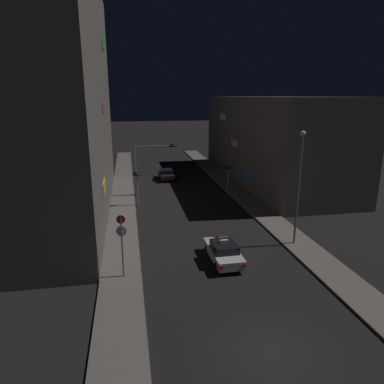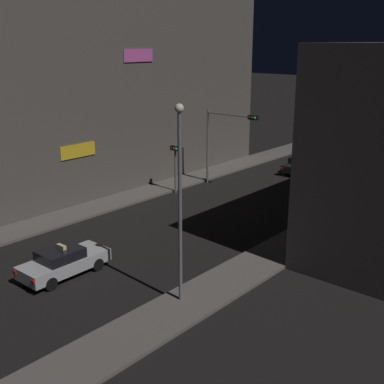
% 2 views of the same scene
% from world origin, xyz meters
% --- Properties ---
extents(ground_plane, '(300.00, 300.00, 0.00)m').
position_xyz_m(ground_plane, '(0.00, 0.00, 0.00)').
color(ground_plane, black).
extents(sidewalk_left, '(2.56, 60.57, 0.15)m').
position_xyz_m(sidewalk_left, '(-6.68, 28.29, 0.08)').
color(sidewalk_left, '#5B5651').
rests_on(sidewalk_left, ground_plane).
extents(sidewalk_right, '(2.56, 60.57, 0.15)m').
position_xyz_m(sidewalk_right, '(6.68, 28.29, 0.08)').
color(sidewalk_right, '#5B5651').
rests_on(sidewalk_right, ground_plane).
extents(building_facade_left, '(6.60, 28.91, 21.70)m').
position_xyz_m(building_facade_left, '(-11.22, 21.98, 10.85)').
color(building_facade_left, '#514C47').
rests_on(building_facade_left, ground_plane).
extents(building_facade_right, '(9.91, 30.63, 10.91)m').
position_xyz_m(building_facade_right, '(12.88, 32.12, 5.46)').
color(building_facade_right, '#514C47').
rests_on(building_facade_right, ground_plane).
extents(taxi, '(1.86, 4.47, 1.62)m').
position_xyz_m(taxi, '(0.22, 9.06, 0.74)').
color(taxi, '#B7B7BC').
rests_on(taxi, ground_plane).
extents(far_car, '(1.90, 4.49, 1.42)m').
position_xyz_m(far_car, '(-0.90, 34.36, 0.73)').
color(far_car, black).
rests_on(far_car, ground_plane).
extents(traffic_light_overhead, '(4.73, 0.42, 5.92)m').
position_xyz_m(traffic_light_overhead, '(-3.44, 26.57, 4.25)').
color(traffic_light_overhead, slate).
rests_on(traffic_light_overhead, ground_plane).
extents(traffic_light_left_kerb, '(0.80, 0.42, 3.67)m').
position_xyz_m(traffic_light_left_kerb, '(-5.15, 22.80, 2.63)').
color(traffic_light_left_kerb, slate).
rests_on(traffic_light_left_kerb, ground_plane).
extents(traffic_light_right_kerb, '(0.80, 0.42, 3.48)m').
position_xyz_m(traffic_light_right_kerb, '(5.15, 25.16, 2.51)').
color(traffic_light_right_kerb, slate).
rests_on(traffic_light_right_kerb, ground_plane).
extents(sign_pole_left, '(0.64, 0.10, 4.02)m').
position_xyz_m(sign_pole_left, '(-6.50, 7.91, 2.58)').
color(sign_pole_left, slate).
rests_on(sign_pole_left, sidewalk_left).
extents(street_lamp_near_block, '(0.37, 0.37, 8.50)m').
position_xyz_m(street_lamp_near_block, '(6.29, 10.84, 5.07)').
color(street_lamp_near_block, slate).
rests_on(street_lamp_near_block, sidewalk_right).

